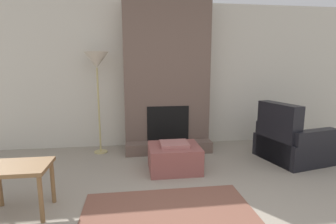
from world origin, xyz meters
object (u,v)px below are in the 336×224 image
object	(u,v)px
side_table	(17,173)
armchair	(290,143)
floor_lamp_left	(97,63)
ottoman	(174,157)

from	to	relation	value
side_table	armchair	bearing A→B (deg)	16.33
armchair	side_table	bearing A→B (deg)	94.00
armchair	floor_lamp_left	size ratio (longest dim) A/B	0.62
ottoman	armchair	world-z (taller)	armchair
ottoman	floor_lamp_left	distance (m)	1.99
side_table	floor_lamp_left	xyz separation A→B (m)	(0.59, 1.85, 1.09)
ottoman	floor_lamp_left	world-z (taller)	floor_lamp_left
side_table	floor_lamp_left	world-z (taller)	floor_lamp_left
ottoman	floor_lamp_left	xyz separation A→B (m)	(-1.14, 0.94, 1.33)
ottoman	armchair	xyz separation A→B (m)	(1.88, 0.15, 0.09)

